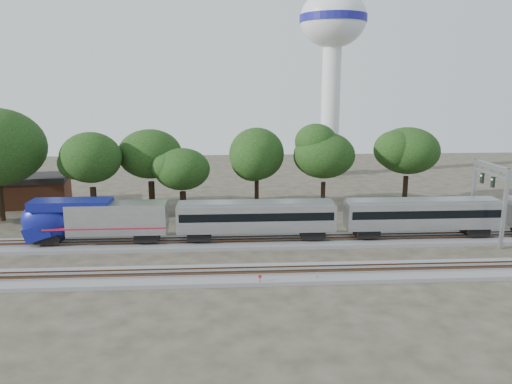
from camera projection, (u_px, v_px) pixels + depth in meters
ground at (203, 263)px, 50.92m from camera, size 160.00×160.00×0.00m
track_far at (205, 243)px, 56.73m from camera, size 160.00×5.00×0.73m
track_near at (201, 276)px, 46.98m from camera, size 160.00×5.00×0.73m
train at (423, 213)px, 57.60m from camera, size 92.59×3.19×4.71m
switch_stand_red at (260, 279)px, 44.97m from camera, size 0.33×0.15×1.08m
switch_stand_white at (317, 276)px, 45.89m from camera, size 0.27×0.09×0.87m
switch_lever at (279, 283)px, 45.45m from camera, size 0.53×0.35×0.30m
water_tower at (333, 40)px, 95.40m from camera, size 12.80×12.80×35.45m
signal_gantry at (489, 185)px, 57.35m from camera, size 0.63×7.41×9.01m
brick_building at (35, 190)px, 74.84m from camera, size 10.39×8.01×4.57m
tree_2 at (91, 158)px, 64.68m from camera, size 8.70×8.70×12.27m
tree_3 at (150, 154)px, 68.97m from camera, size 8.57×8.57×12.09m
tree_4 at (182, 169)px, 66.98m from camera, size 6.82×6.82×9.62m
tree_5 at (257, 154)px, 70.43m from camera, size 8.40×8.40×11.84m
tree_6 at (324, 155)px, 69.28m from camera, size 8.35×8.35×11.77m
tree_7 at (408, 151)px, 73.54m from camera, size 8.43×8.43×11.88m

